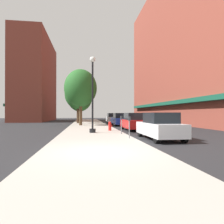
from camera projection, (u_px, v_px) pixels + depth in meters
name	position (u px, v px, depth m)	size (l,w,h in m)	color
ground_plane	(120.00, 126.00, 26.18)	(90.00, 90.00, 0.00)	#232326
sidewalk_slab	(89.00, 125.00, 26.62)	(4.80, 50.00, 0.12)	#A8A399
building_right_brick	(183.00, 46.00, 31.73)	(6.80, 40.00, 24.87)	brown
building_far_background	(36.00, 80.00, 43.01)	(6.80, 18.00, 17.54)	brown
lamppost	(93.00, 93.00, 15.41)	(0.48, 0.48, 5.90)	black
fire_hydrant	(110.00, 126.00, 17.24)	(0.33, 0.26, 0.79)	red
parking_meter_near	(129.00, 124.00, 11.86)	(0.14, 0.09, 1.31)	slate
parking_meter_far	(121.00, 122.00, 14.42)	(0.14, 0.09, 1.31)	slate
tree_near	(81.00, 88.00, 25.12)	(4.10, 4.10, 7.07)	#4C3823
tree_mid	(80.00, 97.00, 36.14)	(4.49, 4.49, 7.02)	#422D1E
tree_far	(78.00, 94.00, 30.42)	(4.03, 4.03, 6.82)	#422D1E
car_white	(160.00, 126.00, 12.27)	(1.80, 4.30, 1.66)	black
car_red	(134.00, 122.00, 18.72)	(1.80, 4.30, 1.66)	black
car_blue	(120.00, 120.00, 26.02)	(1.80, 4.30, 1.66)	black
car_silver	(112.00, 118.00, 33.33)	(1.80, 4.30, 1.66)	black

